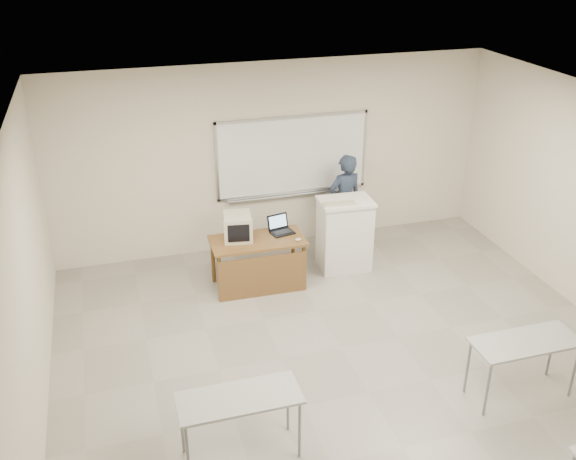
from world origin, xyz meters
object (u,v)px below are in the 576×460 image
object	(u,v)px
laptop	(281,228)
presenter	(345,202)
mouse	(298,240)
podium	(344,234)
whiteboard	(293,157)
crt_monitor	(238,227)
instructor_desk	(260,257)
keyboard	(339,204)

from	to	relation	value
laptop	presenter	distance (m)	1.40
mouse	presenter	xyz separation A→B (m)	(1.09, 1.01, 0.03)
presenter	podium	bearing A→B (deg)	60.18
whiteboard	crt_monitor	distance (m)	1.73
whiteboard	instructor_desk	bearing A→B (deg)	-123.36
podium	presenter	world-z (taller)	presenter
instructor_desk	podium	xyz separation A→B (m)	(1.40, 0.28, 0.03)
instructor_desk	keyboard	bearing A→B (deg)	8.38
crt_monitor	podium	bearing A→B (deg)	10.47
instructor_desk	laptop	xyz separation A→B (m)	(0.40, 0.27, 0.28)
keyboard	presenter	bearing A→B (deg)	69.12
podium	laptop	world-z (taller)	podium
mouse	keyboard	world-z (taller)	keyboard
instructor_desk	podium	size ratio (longest dim) A/B	1.20
laptop	mouse	distance (m)	0.39
crt_monitor	keyboard	xyz separation A→B (m)	(1.50, -0.08, 0.20)
instructor_desk	laptop	size ratio (longest dim) A/B	4.16
mouse	keyboard	distance (m)	0.83
instructor_desk	mouse	bearing A→B (deg)	-8.10
crt_monitor	presenter	xyz separation A→B (m)	(1.89, 0.68, -0.13)
whiteboard	keyboard	world-z (taller)	whiteboard
podium	mouse	world-z (taller)	podium
keyboard	presenter	xyz separation A→B (m)	(0.39, 0.76, -0.33)
keyboard	podium	bearing A→B (deg)	44.90
whiteboard	keyboard	size ratio (longest dim) A/B	5.20
podium	crt_monitor	size ratio (longest dim) A/B	2.49
whiteboard	mouse	bearing A→B (deg)	-103.83
instructor_desk	crt_monitor	bearing A→B (deg)	137.84
whiteboard	keyboard	bearing A→B (deg)	-74.52
crt_monitor	instructor_desk	bearing A→B (deg)	-34.34
instructor_desk	mouse	world-z (taller)	mouse
podium	mouse	size ratio (longest dim) A/B	12.10
crt_monitor	laptop	distance (m)	0.66
podium	crt_monitor	distance (m)	1.70
crt_monitor	keyboard	bearing A→B (deg)	6.05
laptop	presenter	world-z (taller)	presenter
crt_monitor	mouse	world-z (taller)	crt_monitor
keyboard	instructor_desk	bearing A→B (deg)	-166.54
laptop	instructor_desk	bearing A→B (deg)	-158.43
crt_monitor	mouse	size ratio (longest dim) A/B	4.85
podium	instructor_desk	bearing A→B (deg)	-165.60
whiteboard	laptop	xyz separation A→B (m)	(-0.51, -1.12, -0.67)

